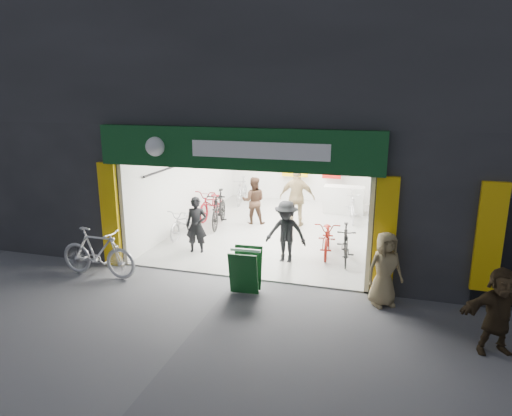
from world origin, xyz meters
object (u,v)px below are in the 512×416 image
at_px(sandwich_board, 246,270).
at_px(parked_bike, 98,252).
at_px(pedestrian_near, 385,269).
at_px(bike_left_front, 184,222).
at_px(bike_right_front, 346,244).

bearing_deg(sandwich_board, parked_bike, 178.14).
bearing_deg(parked_bike, sandwich_board, -86.86).
xyz_separation_m(parked_bike, pedestrian_near, (6.47, 0.34, 0.18)).
height_order(bike_left_front, parked_bike, parked_bike).
xyz_separation_m(bike_right_front, sandwich_board, (-1.89, -2.47, 0.05)).
distance_m(parked_bike, sandwich_board, 3.60).
bearing_deg(parked_bike, bike_left_front, -9.90).
xyz_separation_m(bike_left_front, bike_right_front, (4.82, -0.73, 0.03)).
xyz_separation_m(pedestrian_near, sandwich_board, (-2.87, -0.24, -0.24)).
distance_m(parked_bike, pedestrian_near, 6.48).
bearing_deg(pedestrian_near, bike_left_front, 122.12).
distance_m(pedestrian_near, sandwich_board, 2.89).
relative_size(bike_left_front, bike_right_front, 1.07).
relative_size(bike_left_front, pedestrian_near, 1.10).
bearing_deg(bike_left_front, parked_bike, -99.88).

